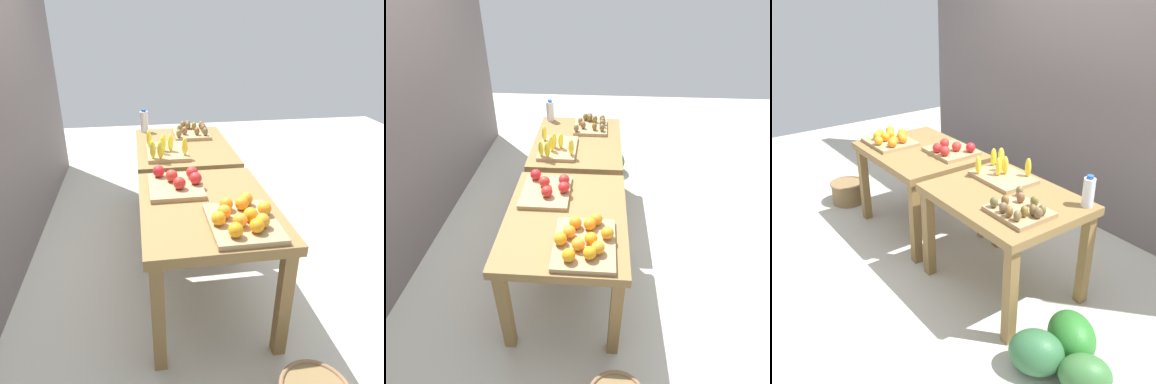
{
  "view_description": "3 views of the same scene",
  "coord_description": "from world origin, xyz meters",
  "views": [
    {
      "loc": [
        -2.47,
        0.38,
        1.77
      ],
      "look_at": [
        -0.04,
        0.01,
        0.59
      ],
      "focal_mm": 34.49,
      "sensor_mm": 36.0,
      "label": 1
    },
    {
      "loc": [
        -2.28,
        -0.2,
        2.15
      ],
      "look_at": [
        -0.07,
        -0.05,
        0.61
      ],
      "focal_mm": 31.62,
      "sensor_mm": 36.0,
      "label": 2
    },
    {
      "loc": [
        2.67,
        -1.89,
        2.11
      ],
      "look_at": [
        0.04,
        0.03,
        0.57
      ],
      "focal_mm": 43.01,
      "sensor_mm": 36.0,
      "label": 3
    }
  ],
  "objects": [
    {
      "name": "watermelon_pile",
      "position": [
        1.37,
        -0.23,
        0.13
      ],
      "size": [
        0.67,
        0.67,
        0.28
      ],
      "color": "#376D36",
      "rests_on": "ground_plane"
    },
    {
      "name": "display_table_right",
      "position": [
        0.56,
        0.0,
        0.65
      ],
      "size": [
        1.04,
        0.8,
        0.76
      ],
      "color": "olive",
      "rests_on": "ground_plane"
    },
    {
      "name": "ground_plane",
      "position": [
        0.0,
        0.0,
        0.0
      ],
      "size": [
        8.0,
        8.0,
        0.0
      ],
      "primitive_type": "plane",
      "color": "beige"
    },
    {
      "name": "banana_crate",
      "position": [
        0.33,
        0.17,
        0.8
      ],
      "size": [
        0.44,
        0.32,
        0.17
      ],
      "color": "tan",
      "rests_on": "display_table_right"
    },
    {
      "name": "water_bottle",
      "position": [
        1.0,
        0.31,
        0.86
      ],
      "size": [
        0.08,
        0.08,
        0.22
      ],
      "color": "silver",
      "rests_on": "display_table_right"
    },
    {
      "name": "orange_bin",
      "position": [
        -0.83,
        -0.14,
        0.8
      ],
      "size": [
        0.44,
        0.36,
        0.11
      ],
      "color": "tan",
      "rests_on": "display_table_left"
    },
    {
      "name": "display_table_left",
      "position": [
        -0.56,
        0.0,
        0.65
      ],
      "size": [
        1.04,
        0.8,
        0.76
      ],
      "color": "olive",
      "rests_on": "ground_plane"
    },
    {
      "name": "kiwi_bin",
      "position": [
        0.82,
        -0.11,
        0.79
      ],
      "size": [
        0.37,
        0.32,
        0.1
      ],
      "color": "tan",
      "rests_on": "display_table_right"
    },
    {
      "name": "apple_bin",
      "position": [
        -0.31,
        0.15,
        0.79
      ],
      "size": [
        0.4,
        0.35,
        0.11
      ],
      "color": "tan",
      "rests_on": "display_table_left"
    }
  ]
}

